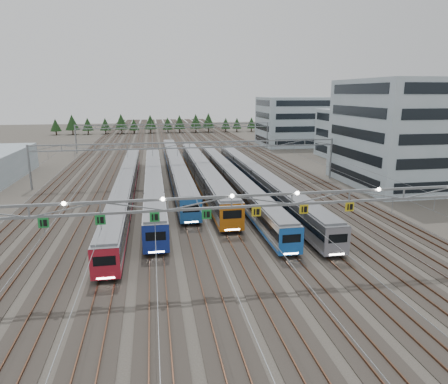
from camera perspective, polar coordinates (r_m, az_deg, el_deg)
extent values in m
plane|color=#47423A|center=(37.86, 1.03, -12.12)|extent=(400.00, 400.00, 0.00)
cube|color=#2D2823|center=(134.54, -7.28, 6.78)|extent=(54.00, 260.00, 0.08)
cube|color=brown|center=(135.67, -18.15, 6.31)|extent=(0.08, 260.00, 0.16)
cube|color=brown|center=(138.14, 3.41, 7.10)|extent=(0.08, 260.00, 0.16)
cube|color=brown|center=(134.49, -7.59, 6.81)|extent=(0.08, 260.00, 0.16)
cube|color=brown|center=(134.56, -6.97, 6.84)|extent=(0.08, 260.00, 0.16)
cube|color=black|center=(67.16, -13.76, -0.43)|extent=(2.21, 61.38, 0.33)
cube|color=#AAACB2|center=(66.79, -13.84, 0.92)|extent=(2.60, 62.63, 2.92)
cube|color=black|center=(66.72, -13.86, 1.21)|extent=(2.66, 62.32, 0.88)
cube|color=#AE1A2B|center=(67.07, -13.78, -0.11)|extent=(2.65, 62.32, 0.32)
cube|color=slate|center=(66.47, -13.92, 2.22)|extent=(2.34, 61.38, 0.23)
cube|color=#AE1A2B|center=(37.06, -16.68, -9.89)|extent=(2.62, 0.12, 2.92)
cube|color=black|center=(36.90, -16.72, -9.41)|extent=(1.95, 0.10, 0.88)
cube|color=white|center=(37.53, -16.55, -11.71)|extent=(1.56, 0.06, 0.14)
cube|color=black|center=(68.47, -9.94, 0.05)|extent=(2.32, 54.14, 0.35)
cube|color=#AAACB2|center=(68.09, -10.00, 1.44)|extent=(2.73, 55.24, 3.07)
cube|color=black|center=(68.01, -10.01, 1.74)|extent=(2.79, 54.97, 0.93)
cube|color=navy|center=(68.38, -9.95, 0.38)|extent=(2.78, 54.97, 0.34)
cube|color=slate|center=(67.76, -10.05, 2.78)|extent=(2.45, 54.14, 0.24)
cube|color=navy|center=(41.57, -9.71, -6.70)|extent=(2.75, 0.12, 3.07)
cube|color=black|center=(41.42, -9.73, -6.24)|extent=(2.05, 0.10, 0.93)
cube|color=white|center=(42.00, -9.64, -8.44)|extent=(1.64, 0.06, 0.15)
cube|color=black|center=(82.31, -6.89, 2.50)|extent=(2.39, 63.89, 0.36)
cube|color=#AAACB2|center=(81.99, -6.92, 3.70)|extent=(2.81, 65.19, 3.16)
cube|color=black|center=(81.92, -6.93, 3.96)|extent=(2.87, 64.86, 0.95)
cube|color=#205BAD|center=(82.23, -6.89, 2.79)|extent=(2.86, 64.86, 0.35)
cube|color=slate|center=(81.71, -6.96, 4.86)|extent=(2.53, 63.89, 0.25)
cube|color=#205BAD|center=(50.36, -4.71, -2.78)|extent=(2.83, 0.12, 3.16)
cube|color=black|center=(50.22, -4.72, -2.38)|extent=(2.11, 0.10, 0.95)
cube|color=white|center=(50.72, -4.68, -4.29)|extent=(1.69, 0.06, 0.15)
cube|color=black|center=(74.79, -3.07, 1.43)|extent=(2.56, 55.55, 0.39)
cube|color=#AAACB2|center=(74.40, -3.09, 2.84)|extent=(3.01, 56.69, 3.38)
cube|color=black|center=(74.32, -3.09, 3.15)|extent=(3.07, 56.40, 1.02)
cube|color=#CA6711|center=(74.69, -3.07, 1.77)|extent=(3.06, 56.40, 0.38)
cube|color=slate|center=(74.08, -3.11, 4.21)|extent=(2.71, 55.55, 0.27)
cube|color=#CA6711|center=(47.28, 1.18, -3.69)|extent=(3.03, 0.12, 3.38)
cube|color=black|center=(47.13, 1.19, -3.23)|extent=(2.26, 0.10, 1.02)
cube|color=white|center=(47.70, 1.19, -5.40)|extent=(1.80, 0.06, 0.16)
cube|color=black|center=(71.07, 0.99, 0.76)|extent=(2.21, 62.29, 0.33)
cube|color=#AAACB2|center=(70.72, 1.00, 2.04)|extent=(2.60, 63.56, 2.92)
cube|color=black|center=(70.65, 1.00, 2.32)|extent=(2.66, 63.24, 0.88)
cube|color=blue|center=(70.98, 1.00, 1.07)|extent=(2.65, 63.24, 0.32)
cube|color=slate|center=(70.41, 1.01, 3.28)|extent=(2.34, 62.29, 0.23)
cube|color=blue|center=(41.23, 9.59, -7.01)|extent=(2.62, 0.12, 2.92)
cube|color=black|center=(41.08, 9.62, -6.56)|extent=(1.95, 0.10, 0.88)
cube|color=white|center=(41.65, 9.54, -8.67)|extent=(1.56, 0.06, 0.14)
cube|color=black|center=(70.11, 4.93, 0.53)|extent=(2.30, 60.30, 0.35)
cube|color=#AAACB2|center=(69.74, 4.96, 1.88)|extent=(2.71, 61.53, 3.05)
cube|color=black|center=(69.67, 4.97, 2.18)|extent=(2.77, 61.22, 0.92)
cube|color=gray|center=(70.02, 4.94, 0.86)|extent=(2.76, 61.22, 0.34)
cube|color=slate|center=(69.42, 4.99, 3.19)|extent=(2.44, 60.30, 0.24)
cube|color=gray|center=(42.00, 15.91, -6.85)|extent=(2.73, 0.12, 3.05)
cube|color=black|center=(41.85, 15.96, -6.40)|extent=(2.03, 0.10, 0.92)
cube|color=white|center=(42.43, 15.82, -8.56)|extent=(1.63, 0.06, 0.15)
cube|color=gray|center=(35.13, 1.09, -0.62)|extent=(56.00, 0.22, 0.22)
cube|color=gray|center=(35.40, 1.08, -2.19)|extent=(56.00, 0.22, 0.22)
cube|color=#1B8837|center=(35.97, -24.39, -4.04)|extent=(0.85, 0.06, 0.85)
cube|color=#1B8837|center=(35.10, -17.25, -3.83)|extent=(0.85, 0.06, 0.85)
cube|color=#1B8837|center=(34.80, -9.88, -3.55)|extent=(0.85, 0.06, 0.85)
cube|color=#1B8837|center=(35.07, -2.50, -3.21)|extent=(0.85, 0.06, 0.85)
cube|color=gold|center=(35.91, 4.64, -2.82)|extent=(0.85, 0.06, 0.85)
cube|color=gold|center=(37.28, 11.35, -2.43)|extent=(0.85, 0.06, 0.85)
cube|color=gold|center=(39.13, 17.50, -2.03)|extent=(0.85, 0.06, 0.85)
cylinder|color=gray|center=(77.43, -26.04, 3.15)|extent=(0.36, 0.36, 8.00)
cylinder|color=gray|center=(82.09, 15.01, 4.64)|extent=(0.36, 0.36, 8.00)
cube|color=gray|center=(74.17, -4.97, 7.07)|extent=(56.00, 0.22, 0.22)
cube|color=gray|center=(74.30, -4.95, 6.31)|extent=(56.00, 0.22, 0.22)
cylinder|color=gray|center=(120.92, -20.41, 7.11)|extent=(0.36, 0.36, 8.00)
cylinder|color=gray|center=(123.95, 6.21, 8.04)|extent=(0.36, 0.36, 8.00)
cube|color=gray|center=(118.86, -7.00, 9.61)|extent=(56.00, 0.22, 0.22)
cube|color=gray|center=(118.94, -6.99, 9.13)|extent=(56.00, 0.22, 0.22)
cube|color=#9FB6BD|center=(79.86, 23.96, 7.67)|extent=(18.00, 22.00, 19.04)
cube|color=#9FB6BD|center=(110.27, 17.82, 7.90)|extent=(14.00, 16.00, 12.48)
cube|color=#9FB6BD|center=(133.25, 10.11, 9.90)|extent=(22.00, 18.00, 15.35)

